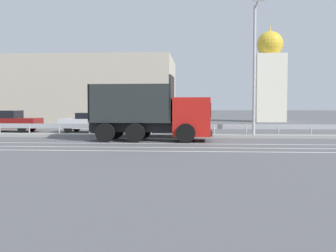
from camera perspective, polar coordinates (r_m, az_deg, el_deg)
name	(u,v)px	position (r m, az deg, el deg)	size (l,w,h in m)	color
ground_plane	(198,141)	(22.14, 4.44, -2.19)	(320.00, 320.00, 0.00)	#565659
lane_strip_0	(147,144)	(20.59, -3.13, -2.56)	(69.15, 0.16, 0.01)	silver
lane_strip_1	(142,147)	(18.76, -3.84, -3.10)	(69.15, 0.16, 0.01)	silver
lane_strip_2	(137,151)	(17.25, -4.54, -3.63)	(69.15, 0.16, 0.01)	silver
median_island	(198,136)	(24.70, 4.40, -1.45)	(38.04, 1.10, 0.18)	gray
median_guardrail	(198,127)	(25.88, 4.39, -0.18)	(69.15, 0.09, 0.78)	#9EA0A5
dump_truck	(165,118)	(22.19, -0.38, 1.17)	(6.92, 2.87, 3.66)	red
median_road_sign	(100,120)	(25.39, -9.82, 0.85)	(0.66, 0.16, 2.08)	white
street_lamp_1	(255,64)	(24.69, 12.47, 8.82)	(0.71, 2.44, 8.07)	#ADADB2
parked_car_2	(7,121)	(32.36, -22.27, 0.65)	(4.93, 2.03, 1.62)	maroon
parked_car_3	(89,122)	(29.91, -11.46, 0.53)	(4.13, 2.11, 1.46)	silver
parked_car_4	(166,123)	(29.17, -0.22, 0.40)	(4.93, 2.30, 1.34)	silver
background_building_0	(70,92)	(42.66, -14.05, 4.76)	(21.66, 10.68, 6.80)	#B7AD99
church_tower	(269,78)	(50.99, 14.52, 6.79)	(3.60, 3.60, 12.15)	silver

